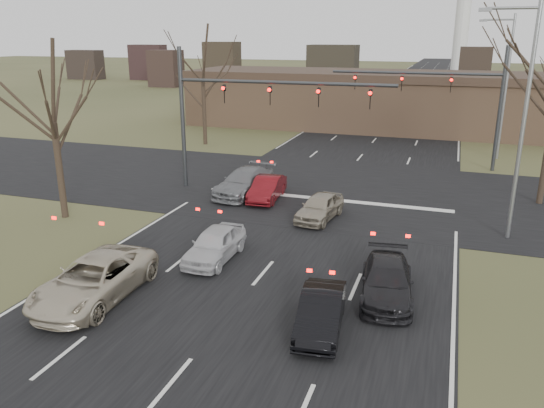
{
  "coord_description": "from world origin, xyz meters",
  "views": [
    {
      "loc": [
        6.22,
        -14.15,
        8.56
      ],
      "look_at": [
        -0.45,
        5.34,
        2.0
      ],
      "focal_mm": 35.0,
      "sensor_mm": 36.0,
      "label": 1
    }
  ],
  "objects": [
    {
      "name": "ground",
      "position": [
        0.0,
        0.0,
        0.0
      ],
      "size": [
        360.0,
        360.0,
        0.0
      ],
      "primitive_type": "plane",
      "color": "#3E4323",
      "rests_on": "ground"
    },
    {
      "name": "road_main",
      "position": [
        0.0,
        60.0,
        0.01
      ],
      "size": [
        14.0,
        300.0,
        0.02
      ],
      "primitive_type": "cube",
      "color": "black",
      "rests_on": "ground"
    },
    {
      "name": "road_cross",
      "position": [
        0.0,
        15.0,
        0.01
      ],
      "size": [
        200.0,
        14.0,
        0.02
      ],
      "primitive_type": "cube",
      "color": "black",
      "rests_on": "ground"
    },
    {
      "name": "building",
      "position": [
        2.0,
        38.0,
        2.67
      ],
      "size": [
        42.4,
        10.4,
        5.3
      ],
      "color": "#8F694D",
      "rests_on": "ground"
    },
    {
      "name": "mast_arm_near",
      "position": [
        -5.23,
        13.0,
        5.07
      ],
      "size": [
        12.12,
        0.24,
        8.0
      ],
      "color": "#383A3D",
      "rests_on": "ground"
    },
    {
      "name": "mast_arm_far",
      "position": [
        6.18,
        23.0,
        5.02
      ],
      "size": [
        11.12,
        0.24,
        8.0
      ],
      "color": "#383A3D",
      "rests_on": "ground"
    },
    {
      "name": "streetlight_right_near",
      "position": [
        8.82,
        10.0,
        5.59
      ],
      "size": [
        2.34,
        0.25,
        10.0
      ],
      "color": "gray",
      "rests_on": "ground"
    },
    {
      "name": "streetlight_right_far",
      "position": [
        9.32,
        27.0,
        5.59
      ],
      "size": [
        2.34,
        0.25,
        10.0
      ],
      "color": "gray",
      "rests_on": "ground"
    },
    {
      "name": "tree_left_near",
      "position": [
        -11.5,
        6.0,
        6.57
      ],
      "size": [
        5.1,
        5.1,
        8.5
      ],
      "color": "black",
      "rests_on": "ground"
    },
    {
      "name": "tree_left_far",
      "position": [
        -13.0,
        25.0,
        7.34
      ],
      "size": [
        5.7,
        5.7,
        9.5
      ],
      "color": "black",
      "rests_on": "ground"
    },
    {
      "name": "car_silver_suv",
      "position": [
        -4.72,
        -0.72,
        0.71
      ],
      "size": [
        2.51,
        5.21,
        1.43
      ],
      "primitive_type": "imported",
      "rotation": [
        0.0,
        0.0,
        0.03
      ],
      "color": "#C1B59C",
      "rests_on": "ground"
    },
    {
      "name": "car_white_sedan",
      "position": [
        -2.28,
        3.64,
        0.65
      ],
      "size": [
        1.56,
        3.8,
        1.29
      ],
      "primitive_type": "imported",
      "rotation": [
        0.0,
        0.0,
        0.01
      ],
      "color": "#BDBDBF",
      "rests_on": "ground"
    },
    {
      "name": "car_black_hatch",
      "position": [
        3.0,
        -0.17,
        0.59
      ],
      "size": [
        1.68,
        3.73,
        1.19
      ],
      "primitive_type": "imported",
      "rotation": [
        0.0,
        0.0,
        0.12
      ],
      "color": "black",
      "rests_on": "ground"
    },
    {
      "name": "car_charcoal_sedan",
      "position": [
        4.62,
        2.58,
        0.61
      ],
      "size": [
        2.2,
        4.37,
        1.22
      ],
      "primitive_type": "imported",
      "rotation": [
        0.0,
        0.0,
        0.12
      ],
      "color": "black",
      "rests_on": "ground"
    },
    {
      "name": "car_grey_ahead",
      "position": [
        -4.52,
        12.5,
        0.72
      ],
      "size": [
        2.57,
        5.16,
        1.44
      ],
      "primitive_type": "imported",
      "rotation": [
        0.0,
        0.0,
        -0.11
      ],
      "color": "slate",
      "rests_on": "ground"
    },
    {
      "name": "car_red_ahead",
      "position": [
        -3.0,
        11.97,
        0.63
      ],
      "size": [
        1.61,
        3.91,
        1.26
      ],
      "primitive_type": "imported",
      "rotation": [
        0.0,
        0.0,
        0.07
      ],
      "color": "#5D0D12",
      "rests_on": "ground"
    },
    {
      "name": "car_silver_ahead",
      "position": [
        0.5,
        9.72,
        0.63
      ],
      "size": [
        1.97,
        3.88,
        1.27
      ],
      "primitive_type": "imported",
      "rotation": [
        0.0,
        0.0,
        -0.13
      ],
      "color": "#9F9580",
      "rests_on": "ground"
    }
  ]
}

